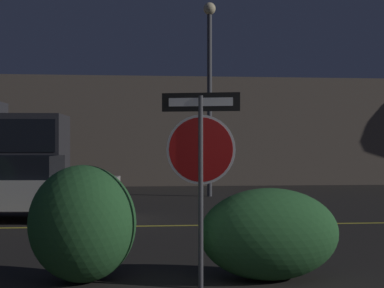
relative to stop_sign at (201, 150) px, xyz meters
The scene contains 7 objects.
road_center_stripe 5.21m from the stop_sign, 88.01° to the left, with size 43.98×0.12×0.01m, color gold.
stop_sign is the anchor object (origin of this frame).
hedge_bush_2 1.75m from the stop_sign, 163.17° to the left, with size 1.32×1.16×1.45m, color #285B2D.
hedge_bush_3 1.44m from the stop_sign, 20.23° to the left, with size 1.76×1.06×1.15m, color #2D6633.
passing_car_2 7.01m from the stop_sign, 118.55° to the left, with size 4.19×2.13×1.46m.
street_lamp 11.66m from the stop_sign, 82.47° to the left, with size 0.41×0.41×6.43m.
building_backdrop 17.94m from the stop_sign, 82.61° to the left, with size 37.82×3.94×4.56m, color #7A6B5B.
Camera 1 is at (-0.84, -4.36, 1.69)m, focal length 50.00 mm.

